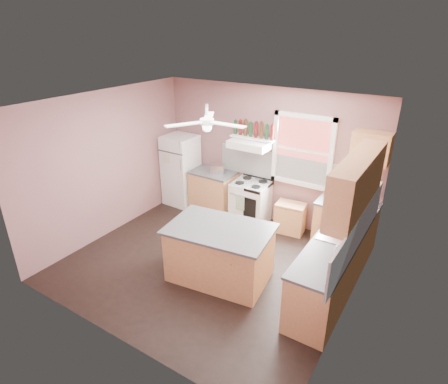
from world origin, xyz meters
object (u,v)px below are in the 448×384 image
Objects in this scene: refrigerator at (181,170)px; toaster at (217,169)px; stove at (251,202)px; island at (220,254)px; cart at (290,219)px.

refrigerator reaches higher than toaster.
toaster is 0.98m from stove.
island is at bearing -38.11° from refrigerator.
stove is 1.57× the size of cart.
toaster is (0.94, 0.02, 0.21)m from refrigerator.
cart is (0.85, 0.03, -0.16)m from stove.
stove is 0.87m from cart.
island is at bearing -106.84° from cart.
toaster is 0.19× the size of island.
stove is (1.74, 0.04, -0.35)m from refrigerator.
island reaches higher than cart.
island is (2.22, -1.86, -0.35)m from refrigerator.
toaster is 0.51× the size of cart.
stove is 0.58× the size of island.
cart is 0.37× the size of island.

